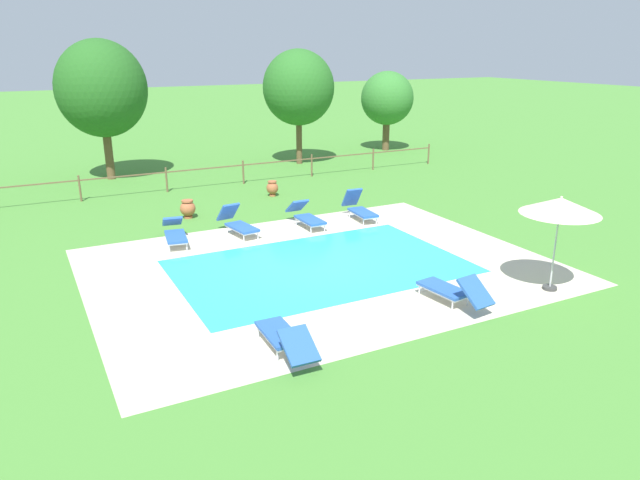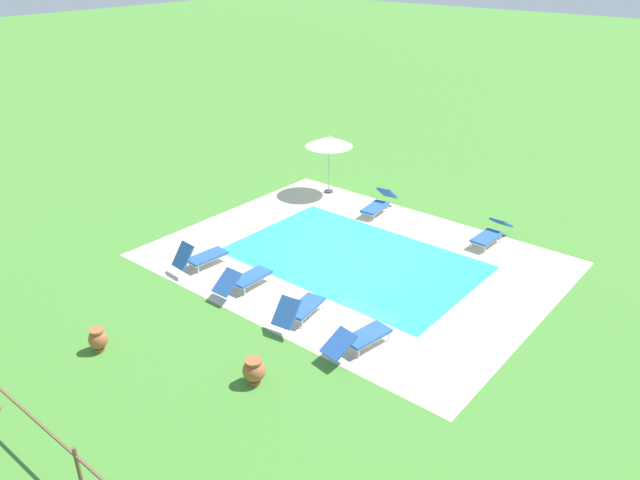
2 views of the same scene
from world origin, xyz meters
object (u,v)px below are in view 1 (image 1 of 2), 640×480
(terracotta_urn_by_tree, at_px, (188,208))
(tree_east_mid, at_px, (299,88))
(sun_lounger_south_near_corner, at_px, (306,216))
(sun_lounger_south_mid, at_px, (284,337))
(sun_lounger_north_mid, at_px, (238,223))
(tree_centre, at_px, (387,99))
(sun_lounger_north_near_steps, at_px, (360,208))
(sun_lounger_north_end, at_px, (452,290))
(sun_lounger_north_far, at_px, (175,232))
(tree_west_mid, at_px, (102,89))
(terracotta_urn_near_fence, at_px, (272,188))
(patio_umbrella_open_foreground, at_px, (560,206))

(terracotta_urn_by_tree, relative_size, tree_east_mid, 0.11)
(sun_lounger_south_near_corner, height_order, tree_east_mid, tree_east_mid)
(sun_lounger_south_mid, distance_m, terracotta_urn_by_tree, 10.62)
(sun_lounger_north_mid, xyz_separation_m, tree_centre, (13.53, 11.73, 2.61))
(sun_lounger_north_near_steps, height_order, sun_lounger_north_mid, sun_lounger_north_near_steps)
(sun_lounger_north_end, relative_size, terracotta_urn_by_tree, 3.09)
(sun_lounger_north_mid, height_order, terracotta_urn_by_tree, sun_lounger_north_mid)
(sun_lounger_north_far, distance_m, sun_lounger_south_near_corner, 4.45)
(sun_lounger_north_far, height_order, tree_west_mid, tree_west_mid)
(sun_lounger_north_near_steps, distance_m, tree_centre, 15.26)
(sun_lounger_south_mid, bearing_deg, sun_lounger_north_near_steps, 50.16)
(tree_west_mid, bearing_deg, sun_lounger_north_near_steps, -58.76)
(terracotta_urn_near_fence, height_order, terracotta_urn_by_tree, terracotta_urn_by_tree)
(sun_lounger_north_mid, xyz_separation_m, terracotta_urn_near_fence, (3.05, 4.31, -0.04))
(patio_umbrella_open_foreground, bearing_deg, sun_lounger_north_mid, 124.12)
(sun_lounger_north_far, relative_size, tree_west_mid, 0.34)
(sun_lounger_north_far, xyz_separation_m, sun_lounger_south_mid, (0.17, -7.94, -0.00))
(sun_lounger_north_mid, distance_m, terracotta_urn_near_fence, 5.28)
(terracotta_urn_near_fence, xyz_separation_m, tree_centre, (10.48, 7.42, 2.65))
(sun_lounger_south_mid, xyz_separation_m, terracotta_urn_by_tree, (0.96, 10.58, 0.00))
(sun_lounger_south_mid, distance_m, tree_east_mid, 20.57)
(sun_lounger_north_far, distance_m, terracotta_urn_near_fence, 6.66)
(sun_lounger_north_far, height_order, sun_lounger_south_near_corner, sun_lounger_south_near_corner)
(sun_lounger_north_end, distance_m, patio_umbrella_open_foreground, 3.37)
(sun_lounger_north_far, xyz_separation_m, patio_umbrella_open_foreground, (7.49, -8.06, 1.82))
(sun_lounger_north_near_steps, bearing_deg, sun_lounger_south_near_corner, 177.94)
(sun_lounger_north_far, bearing_deg, terracotta_urn_by_tree, 66.67)
(terracotta_urn_by_tree, bearing_deg, sun_lounger_north_mid, -71.02)
(sun_lounger_north_end, distance_m, terracotta_urn_near_fence, 11.90)
(patio_umbrella_open_foreground, bearing_deg, terracotta_urn_by_tree, 120.71)
(terracotta_urn_by_tree, height_order, tree_east_mid, tree_east_mid)
(sun_lounger_north_far, bearing_deg, sun_lounger_north_near_steps, -2.86)
(tree_west_mid, relative_size, tree_centre, 1.37)
(tree_centre, bearing_deg, sun_lounger_north_far, -143.17)
(sun_lounger_south_mid, xyz_separation_m, patio_umbrella_open_foreground, (7.32, -0.13, 1.82))
(sun_lounger_north_near_steps, distance_m, tree_west_mid, 13.55)
(sun_lounger_south_mid, bearing_deg, tree_east_mid, 63.58)
(sun_lounger_north_end, bearing_deg, sun_lounger_north_near_steps, 75.85)
(tree_centre, bearing_deg, tree_west_mid, -176.92)
(sun_lounger_south_mid, distance_m, tree_centre, 25.09)
(sun_lounger_north_near_steps, relative_size, sun_lounger_north_far, 0.88)
(sun_lounger_north_mid, distance_m, sun_lounger_north_end, 8.03)
(sun_lounger_south_near_corner, relative_size, tree_west_mid, 0.32)
(sun_lounger_north_far, height_order, tree_east_mid, tree_east_mid)
(sun_lounger_south_mid, height_order, tree_centre, tree_centre)
(terracotta_urn_near_fence, bearing_deg, sun_lounger_north_far, -140.20)
(sun_lounger_south_near_corner, bearing_deg, sun_lounger_south_mid, -119.05)
(terracotta_urn_near_fence, height_order, tree_centre, tree_centre)
(sun_lounger_north_mid, relative_size, terracotta_urn_near_fence, 3.10)
(sun_lounger_south_mid, relative_size, tree_centre, 0.46)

